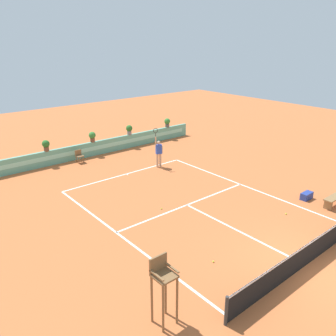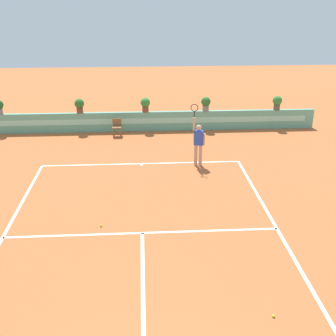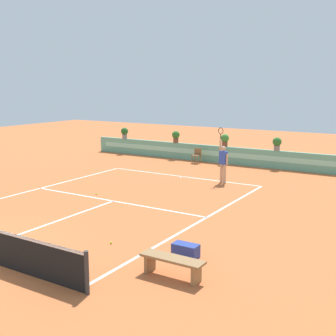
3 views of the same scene
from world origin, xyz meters
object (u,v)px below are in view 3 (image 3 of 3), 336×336
(gear_bag, at_px, (186,250))
(potted_plant_centre, at_px, (225,139))
(tennis_ball_near_baseline, at_px, (96,194))
(tennis_ball_by_sideline, at_px, (111,243))
(potted_plant_far_left, at_px, (125,132))
(ball_kid_chair, at_px, (197,155))
(tennis_player, at_px, (223,161))
(potted_plant_left, at_px, (176,136))
(bench_courtside, at_px, (172,263))
(potted_plant_right, at_px, (277,143))

(gear_bag, distance_m, potted_plant_centre, 14.36)
(tennis_ball_near_baseline, xyz_separation_m, tennis_ball_by_sideline, (4.17, -4.18, 0.00))
(potted_plant_far_left, xyz_separation_m, potted_plant_centre, (7.25, 0.00, 0.00))
(ball_kid_chair, bearing_deg, potted_plant_centre, 27.01)
(potted_plant_centre, bearing_deg, tennis_player, -66.48)
(ball_kid_chair, height_order, potted_plant_left, potted_plant_left)
(bench_courtside, distance_m, tennis_player, 10.44)
(ball_kid_chair, distance_m, potted_plant_far_left, 5.94)
(bench_courtside, bearing_deg, tennis_player, 108.01)
(ball_kid_chair, xyz_separation_m, potted_plant_right, (4.51, 0.73, 0.93))
(tennis_player, distance_m, potted_plant_far_left, 10.50)
(bench_courtside, xyz_separation_m, tennis_player, (-3.22, 9.91, 0.67))
(tennis_ball_near_baseline, bearing_deg, tennis_player, 52.82)
(bench_courtside, height_order, potted_plant_far_left, potted_plant_far_left)
(tennis_ball_near_baseline, bearing_deg, ball_kid_chair, 89.48)
(tennis_ball_near_baseline, bearing_deg, potted_plant_centre, 80.97)
(gear_bag, bearing_deg, potted_plant_right, 97.96)
(bench_courtside, bearing_deg, gear_bag, 105.54)
(potted_plant_right, bearing_deg, gear_bag, -82.04)
(potted_plant_left, height_order, potted_plant_right, same)
(bench_courtside, relative_size, gear_bag, 2.29)
(tennis_player, relative_size, potted_plant_left, 3.57)
(tennis_player, xyz_separation_m, tennis_ball_by_sideline, (0.57, -8.92, -1.02))
(gear_bag, xyz_separation_m, tennis_ball_by_sideline, (-2.30, -0.29, -0.15))
(gear_bag, height_order, potted_plant_right, potted_plant_right)
(bench_courtside, relative_size, tennis_ball_by_sideline, 23.53)
(gear_bag, relative_size, potted_plant_far_left, 0.97)
(bench_courtside, distance_m, potted_plant_left, 17.06)
(tennis_player, bearing_deg, potted_plant_centre, 113.52)
(gear_bag, distance_m, potted_plant_left, 15.80)
(tennis_player, bearing_deg, tennis_ball_by_sideline, -86.36)
(potted_plant_left, bearing_deg, potted_plant_far_left, 180.00)
(tennis_ball_by_sideline, xyz_separation_m, potted_plant_centre, (-2.65, 13.71, 1.38))
(gear_bag, xyz_separation_m, potted_plant_far_left, (-12.20, 13.42, 1.23))
(tennis_player, relative_size, potted_plant_centre, 3.57)
(tennis_player, xyz_separation_m, potted_plant_left, (-5.38, 4.79, 0.36))
(bench_courtside, distance_m, potted_plant_centre, 15.66)
(potted_plant_left, xyz_separation_m, potted_plant_right, (6.37, 0.00, 0.00))
(ball_kid_chair, distance_m, bench_courtside, 15.51)
(bench_courtside, height_order, tennis_ball_by_sideline, bench_courtside)
(potted_plant_right, distance_m, potted_plant_centre, 3.07)
(potted_plant_far_left, bearing_deg, gear_bag, -47.72)
(potted_plant_centre, bearing_deg, potted_plant_right, 0.00)
(tennis_player, relative_size, potted_plant_right, 3.57)
(tennis_ball_by_sideline, xyz_separation_m, potted_plant_left, (-5.95, 13.71, 1.38))
(potted_plant_left, bearing_deg, gear_bag, -58.44)
(tennis_ball_near_baseline, bearing_deg, bench_courtside, -37.10)
(tennis_ball_by_sideline, height_order, potted_plant_right, potted_plant_right)
(tennis_ball_by_sideline, distance_m, potted_plant_right, 13.79)
(potted_plant_far_left, bearing_deg, potted_plant_left, 0.00)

